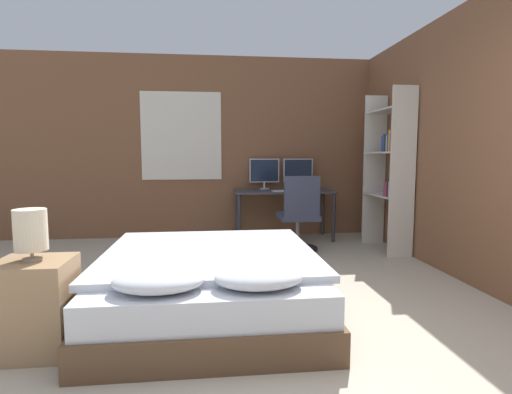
{
  "coord_description": "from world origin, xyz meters",
  "views": [
    {
      "loc": [
        -0.51,
        -1.94,
        1.24
      ],
      "look_at": [
        0.01,
        2.66,
        0.75
      ],
      "focal_mm": 28.0,
      "sensor_mm": 36.0,
      "label": 1
    }
  ],
  "objects_px": {
    "bed": "(210,283)",
    "office_chair": "(299,220)",
    "bedside_lamp": "(31,230)",
    "computer_mouse": "(307,190)",
    "bookshelf": "(391,164)",
    "nightstand": "(35,307)",
    "monitor_left": "(264,172)",
    "monitor_right": "(298,172)",
    "desk": "(284,196)",
    "keyboard": "(287,191)"
  },
  "relations": [
    {
      "from": "bed",
      "to": "office_chair",
      "type": "bearing_deg",
      "value": 59.26
    },
    {
      "from": "bedside_lamp",
      "to": "office_chair",
      "type": "relative_size",
      "value": 0.33
    },
    {
      "from": "computer_mouse",
      "to": "bookshelf",
      "type": "height_order",
      "value": "bookshelf"
    },
    {
      "from": "bed",
      "to": "nightstand",
      "type": "xyz_separation_m",
      "value": [
        -1.09,
        -0.51,
        0.05
      ]
    },
    {
      "from": "monitor_left",
      "to": "monitor_right",
      "type": "bearing_deg",
      "value": 0.0
    },
    {
      "from": "monitor_left",
      "to": "bedside_lamp",
      "type": "bearing_deg",
      "value": -119.25
    },
    {
      "from": "bedside_lamp",
      "to": "monitor_left",
      "type": "relative_size",
      "value": 0.7
    },
    {
      "from": "desk",
      "to": "computer_mouse",
      "type": "xyz_separation_m",
      "value": [
        0.3,
        -0.22,
        0.11
      ]
    },
    {
      "from": "keyboard",
      "to": "bookshelf",
      "type": "bearing_deg",
      "value": -28.8
    },
    {
      "from": "bedside_lamp",
      "to": "monitor_left",
      "type": "bearing_deg",
      "value": 60.75
    },
    {
      "from": "bed",
      "to": "keyboard",
      "type": "xyz_separation_m",
      "value": [
        1.07,
        2.45,
        0.49
      ]
    },
    {
      "from": "bedside_lamp",
      "to": "desk",
      "type": "bearing_deg",
      "value": 55.78
    },
    {
      "from": "bedside_lamp",
      "to": "office_chair",
      "type": "bearing_deg",
      "value": 47.42
    },
    {
      "from": "bedside_lamp",
      "to": "keyboard",
      "type": "height_order",
      "value": "bedside_lamp"
    },
    {
      "from": "bookshelf",
      "to": "bed",
      "type": "bearing_deg",
      "value": -142.01
    },
    {
      "from": "bedside_lamp",
      "to": "bookshelf",
      "type": "xyz_separation_m",
      "value": [
        3.37,
        2.29,
        0.35
      ]
    },
    {
      "from": "office_chair",
      "to": "computer_mouse",
      "type": "bearing_deg",
      "value": 66.24
    },
    {
      "from": "bed",
      "to": "keyboard",
      "type": "distance_m",
      "value": 2.72
    },
    {
      "from": "desk",
      "to": "computer_mouse",
      "type": "relative_size",
      "value": 20.64
    },
    {
      "from": "monitor_left",
      "to": "computer_mouse",
      "type": "height_order",
      "value": "monitor_left"
    },
    {
      "from": "monitor_right",
      "to": "keyboard",
      "type": "xyz_separation_m",
      "value": [
        -0.26,
        -0.44,
        -0.25
      ]
    },
    {
      "from": "monitor_right",
      "to": "computer_mouse",
      "type": "relative_size",
      "value": 6.52
    },
    {
      "from": "bed",
      "to": "keyboard",
      "type": "height_order",
      "value": "keyboard"
    },
    {
      "from": "computer_mouse",
      "to": "bookshelf",
      "type": "xyz_separation_m",
      "value": [
        0.91,
        -0.66,
        0.38
      ]
    },
    {
      "from": "desk",
      "to": "monitor_left",
      "type": "distance_m",
      "value": 0.48
    },
    {
      "from": "nightstand",
      "to": "computer_mouse",
      "type": "xyz_separation_m",
      "value": [
        2.46,
        2.96,
        0.45
      ]
    },
    {
      "from": "desk",
      "to": "bookshelf",
      "type": "bearing_deg",
      "value": -36.1
    },
    {
      "from": "bed",
      "to": "computer_mouse",
      "type": "distance_m",
      "value": 2.85
    },
    {
      "from": "bedside_lamp",
      "to": "monitor_right",
      "type": "xyz_separation_m",
      "value": [
        2.42,
        3.39,
        0.21
      ]
    },
    {
      "from": "monitor_right",
      "to": "office_chair",
      "type": "xyz_separation_m",
      "value": [
        -0.2,
        -0.98,
        -0.58
      ]
    },
    {
      "from": "keyboard",
      "to": "bedside_lamp",
      "type": "bearing_deg",
      "value": -126.13
    },
    {
      "from": "computer_mouse",
      "to": "bookshelf",
      "type": "distance_m",
      "value": 1.19
    },
    {
      "from": "bed",
      "to": "computer_mouse",
      "type": "bearing_deg",
      "value": 60.74
    },
    {
      "from": "nightstand",
      "to": "bookshelf",
      "type": "distance_m",
      "value": 4.16
    },
    {
      "from": "office_chair",
      "to": "bookshelf",
      "type": "bearing_deg",
      "value": -5.91
    },
    {
      "from": "bedside_lamp",
      "to": "keyboard",
      "type": "relative_size",
      "value": 0.77
    },
    {
      "from": "monitor_left",
      "to": "keyboard",
      "type": "bearing_deg",
      "value": -59.44
    },
    {
      "from": "bookshelf",
      "to": "office_chair",
      "type": "bearing_deg",
      "value": 174.09
    },
    {
      "from": "monitor_right",
      "to": "bookshelf",
      "type": "bearing_deg",
      "value": -49.19
    },
    {
      "from": "bedside_lamp",
      "to": "bookshelf",
      "type": "distance_m",
      "value": 4.09
    },
    {
      "from": "computer_mouse",
      "to": "office_chair",
      "type": "relative_size",
      "value": 0.07
    },
    {
      "from": "monitor_right",
      "to": "monitor_left",
      "type": "bearing_deg",
      "value": 180.0
    },
    {
      "from": "monitor_right",
      "to": "bookshelf",
      "type": "height_order",
      "value": "bookshelf"
    },
    {
      "from": "nightstand",
      "to": "monitor_left",
      "type": "bearing_deg",
      "value": 60.75
    },
    {
      "from": "nightstand",
      "to": "office_chair",
      "type": "bearing_deg",
      "value": 47.42
    },
    {
      "from": "desk",
      "to": "office_chair",
      "type": "bearing_deg",
      "value": -85.66
    },
    {
      "from": "keyboard",
      "to": "monitor_right",
      "type": "bearing_deg",
      "value": 59.44
    },
    {
      "from": "bedside_lamp",
      "to": "monitor_left",
      "type": "height_order",
      "value": "monitor_left"
    },
    {
      "from": "monitor_right",
      "to": "keyboard",
      "type": "relative_size",
      "value": 1.1
    },
    {
      "from": "nightstand",
      "to": "desk",
      "type": "relative_size",
      "value": 0.41
    }
  ]
}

